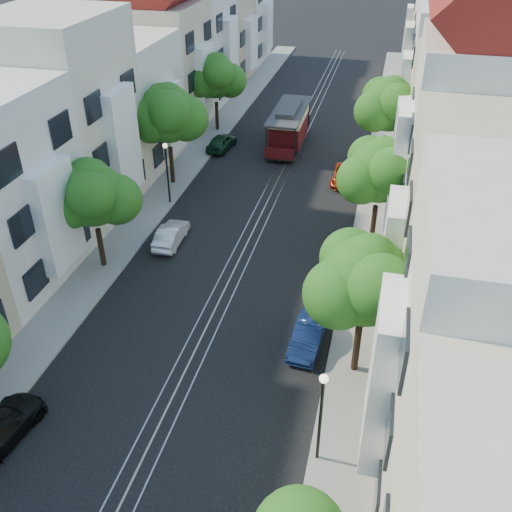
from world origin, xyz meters
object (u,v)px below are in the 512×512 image
Objects in this scene: tree_w_d at (216,78)px; cable_car at (289,125)px; tree_e_c at (381,173)px; tree_w_b at (93,196)px; parked_car_w_mid at (171,234)px; tree_w_c at (168,115)px; parked_car_w_far at (222,142)px; lamp_west at (167,164)px; tree_e_b at (366,283)px; lamp_east at (321,406)px; parked_car_e_mid at (309,334)px; tree_e_d at (390,106)px; parked_car_e_far at (345,175)px.

tree_w_d reaches higher than cable_car.
tree_e_c is at bearing -61.43° from cable_car.
tree_e_c reaches higher than tree_w_b.
parked_car_w_mid is at bearing 50.01° from tree_w_b.
tree_e_c is 15.60m from tree_w_b.
parked_car_w_mid is at bearing -81.68° from tree_w_d.
parked_car_w_far is (1.54, 6.97, -4.44)m from tree_w_c.
cable_car is at bearing 53.55° from tree_w_c.
lamp_west is (0.84, 8.02, -1.55)m from tree_w_b.
tree_e_b is 30.60m from tree_w_d.
tree_e_b reaches higher than cable_car.
tree_e_c is 13.82m from lamp_west.
tree_w_d is at bearing -83.52° from parked_car_w_mid.
tree_w_c is 8.41m from parked_car_w_far.
lamp_east reaches higher than parked_car_w_far.
parked_car_e_mid is at bearing 122.67° from parked_car_w_far.
tree_w_c is 11.01m from tree_w_d.
lamp_east is (13.44, -9.98, -1.55)m from tree_w_b.
tree_e_c is 18.01m from parked_car_w_far.
tree_w_b is (-14.40, -17.00, -0.47)m from tree_e_d.
tree_e_c reaches higher than parked_car_w_mid.
tree_e_b is 1.61× the size of lamp_west.
tree_e_b is 22.00m from tree_e_d.
tree_e_c is 1.76× the size of parked_car_w_far.
tree_w_d is 1.77× the size of parked_car_e_mid.
tree_w_c is (0.00, 11.00, 0.67)m from tree_w_b.
tree_w_d is 1.57× the size of lamp_west.
lamp_east is 24.23m from parked_car_e_far.
parked_car_e_mid is (11.29, -11.78, -2.24)m from lamp_west.
tree_e_b is at bearing -81.90° from parked_car_e_far.
parked_car_e_mid is 1.04× the size of parked_car_w_mid.
tree_w_d is (-14.40, 5.00, -0.27)m from tree_e_d.
tree_e_c is 1.67× the size of parked_car_e_far.
cable_car reaches higher than parked_car_w_far.
tree_w_c is 1.71× the size of lamp_west.
lamp_west is at bearing 92.67° from parked_car_w_far.
parked_car_e_mid is at bearing -77.44° from cable_car.
tree_e_d is 18.52m from parked_car_w_mid.
lamp_west reaches higher than parked_car_w_far.
tree_e_b is at bearing 125.94° from parked_car_w_far.
lamp_west is at bearing 138.03° from parked_car_e_mid.
tree_e_d reaches higher than cable_car.
tree_e_b reaches higher than lamp_east.
tree_e_d is at bearing 33.50° from lamp_west.
tree_e_b is 0.98× the size of tree_e_d.
cable_car is at bearing 119.02° from tree_e_c.
tree_e_d is 27.07m from lamp_east.
tree_w_c is at bearing 160.85° from tree_e_c.
tree_w_b is (-14.40, 5.00, -0.34)m from tree_e_b.
parked_car_e_mid is (12.13, -25.75, -3.99)m from tree_w_d.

